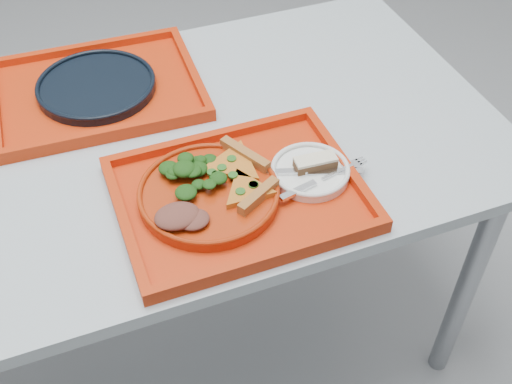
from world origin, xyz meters
TOP-DOWN VIEW (x-y plane):
  - ground at (0.00, 0.00)m, footprint 10.00×10.00m
  - table at (0.00, 0.00)m, footprint 1.60×0.80m
  - tray_main at (0.18, -0.21)m, footprint 0.45×0.35m
  - tray_far at (0.00, 0.21)m, footprint 0.46×0.37m
  - dinner_plate at (0.13, -0.20)m, footprint 0.26×0.26m
  - side_plate at (0.33, -0.21)m, footprint 0.15×0.15m
  - navy_plate at (0.00, 0.21)m, footprint 0.26×0.26m
  - pizza_slice_a at (0.19, -0.23)m, footprint 0.14×0.14m
  - pizza_slice_b at (0.19, -0.15)m, footprint 0.17×0.16m
  - salad_heap at (0.11, -0.16)m, footprint 0.10×0.09m
  - meat_portion at (0.06, -0.25)m, footprint 0.08×0.07m
  - dessert_bar at (0.34, -0.20)m, footprint 0.08×0.04m
  - knife at (0.33, -0.22)m, footprint 0.18×0.07m
  - fork at (0.34, -0.24)m, footprint 0.19×0.06m

SIDE VIEW (x-z plane):
  - ground at x=0.00m, z-range 0.00..0.00m
  - table at x=0.00m, z-range 0.30..1.05m
  - tray_main at x=0.18m, z-range 0.75..0.76m
  - tray_far at x=0.00m, z-range 0.75..0.76m
  - side_plate at x=0.33m, z-range 0.76..0.78m
  - navy_plate at x=0.00m, z-range 0.76..0.78m
  - dinner_plate at x=0.13m, z-range 0.76..0.78m
  - knife at x=0.33m, z-range 0.78..0.78m
  - fork at x=0.34m, z-range 0.78..0.78m
  - dessert_bar at x=0.34m, z-range 0.78..0.80m
  - pizza_slice_a at x=0.19m, z-range 0.78..0.80m
  - pizza_slice_b at x=0.19m, z-range 0.78..0.80m
  - meat_portion at x=0.06m, z-range 0.78..0.80m
  - salad_heap at x=0.11m, z-range 0.78..0.83m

